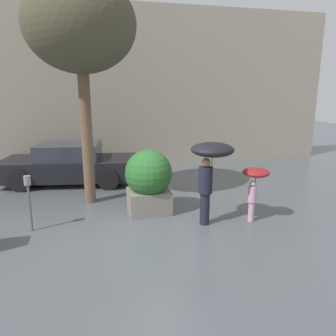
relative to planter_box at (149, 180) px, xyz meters
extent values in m
plane|color=#51565B|center=(-0.55, -1.39, -0.83)|extent=(40.00, 40.00, 0.00)
cube|color=#9E937F|center=(-0.55, 5.11, 2.17)|extent=(18.00, 0.30, 6.00)
cube|color=gray|center=(0.00, 0.00, -0.55)|extent=(1.01, 0.83, 0.58)
sphere|color=#286028|center=(0.00, 0.00, 0.17)|extent=(1.15, 1.15, 1.15)
cylinder|color=#1E1E2D|center=(1.08, -1.02, -0.46)|extent=(0.22, 0.22, 0.74)
cylinder|color=#1E1E2D|center=(1.08, -1.02, 0.21)|extent=(0.31, 0.31, 0.59)
sphere|color=#997056|center=(1.08, -1.02, 0.60)|extent=(0.20, 0.20, 0.20)
cylinder|color=#4C4C51|center=(1.22, -1.02, 0.56)|extent=(0.02, 0.02, 0.65)
ellipsoid|color=black|center=(1.22, -1.02, 0.88)|extent=(0.95, 0.95, 0.30)
cylinder|color=#D199B7|center=(2.19, -1.13, -0.60)|extent=(0.14, 0.14, 0.47)
cylinder|color=#D199B7|center=(2.19, -1.13, -0.17)|extent=(0.20, 0.20, 0.37)
sphere|color=beige|center=(2.19, -1.13, 0.08)|extent=(0.13, 0.13, 0.13)
cylinder|color=#4C4C51|center=(2.27, -1.10, 0.08)|extent=(0.02, 0.02, 0.48)
ellipsoid|color=maroon|center=(2.27, -1.10, 0.32)|extent=(0.61, 0.61, 0.20)
cube|color=black|center=(-1.97, 3.19, -0.34)|extent=(4.45, 2.40, 0.63)
cube|color=#2D333D|center=(-1.97, 3.19, 0.22)|extent=(2.12, 1.75, 0.49)
cylinder|color=black|center=(-3.41, 2.59, -0.51)|extent=(0.67, 0.33, 0.64)
cylinder|color=black|center=(-3.11, 4.25, -0.51)|extent=(0.67, 0.33, 0.64)
cylinder|color=black|center=(-0.83, 2.13, -0.51)|extent=(0.67, 0.33, 0.64)
cylinder|color=black|center=(-0.54, 3.79, -0.51)|extent=(0.67, 0.33, 0.64)
cylinder|color=brown|center=(-1.40, 1.13, 1.04)|extent=(0.29, 0.29, 3.75)
ellipsoid|color=#4C4733|center=(-1.40, 1.13, 3.66)|extent=(2.71, 2.71, 2.30)
cylinder|color=#595B60|center=(-2.67, -0.44, -0.32)|extent=(0.05, 0.05, 1.04)
cylinder|color=gray|center=(-2.67, -0.44, 0.30)|extent=(0.14, 0.14, 0.20)
camera|label=1|loc=(-1.43, -7.55, 2.20)|focal=35.00mm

